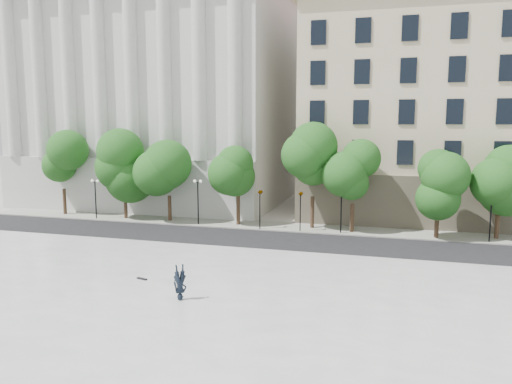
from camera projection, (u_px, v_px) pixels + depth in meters
ground at (150, 325)px, 24.31m from camera, size 160.00×160.00×0.00m
plaza at (176, 299)px, 27.14m from camera, size 44.00×22.00×0.45m
street at (252, 241)px, 41.47m from camera, size 60.00×8.00×0.02m
far_sidewalk at (270, 226)px, 47.18m from camera, size 60.00×4.00×0.12m
building_west at (170, 98)px, 63.86m from camera, size 31.50×27.65×25.60m
building_east at (481, 110)px, 54.48m from camera, size 36.00×26.15×23.00m
traffic_light_west at (260, 190)px, 45.20m from camera, size 0.96×1.79×4.21m
traffic_light_east at (301, 192)px, 44.19m from camera, size 0.87×1.74×4.19m
person_lying at (180, 295)px, 26.43m from camera, size 1.62×1.99×0.52m
skateboard at (142, 279)px, 29.90m from camera, size 0.73×0.36×0.07m
street_trees at (267, 173)px, 46.25m from camera, size 46.14×5.33×8.08m
lamp_posts at (268, 199)px, 45.42m from camera, size 37.57×0.28×4.41m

